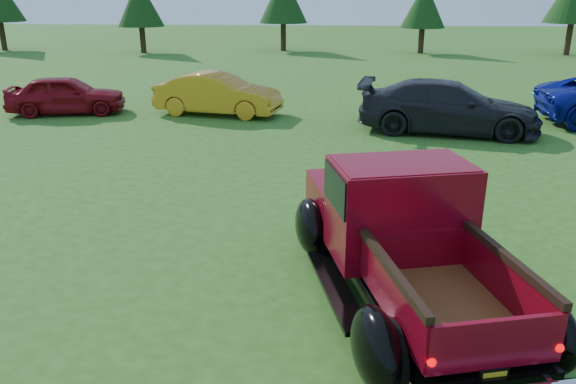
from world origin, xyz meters
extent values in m
plane|color=#2E5518|center=(0.00, 0.00, 0.00)|extent=(120.00, 120.00, 0.00)
cylinder|color=#332114|center=(-22.00, 30.00, 0.94)|extent=(0.36, 0.36, 1.87)
cylinder|color=#332114|center=(-12.00, 29.00, 0.83)|extent=(0.36, 0.36, 1.66)
cone|color=black|center=(-12.00, 29.00, 3.13)|extent=(2.94, 2.94, 2.94)
cylinder|color=#332114|center=(-3.00, 31.00, 0.90)|extent=(0.36, 0.36, 1.80)
cylinder|color=#332114|center=(6.00, 30.00, 0.79)|extent=(0.36, 0.36, 1.58)
cone|color=black|center=(6.00, 30.00, 2.99)|extent=(2.82, 2.82, 2.82)
cylinder|color=#332114|center=(15.00, 29.50, 0.97)|extent=(0.36, 0.36, 1.94)
cylinder|color=black|center=(0.70, -3.04, 0.39)|extent=(0.41, 0.81, 0.78)
cylinder|color=black|center=(2.31, -2.64, 0.39)|extent=(0.41, 0.81, 0.78)
cylinder|color=black|center=(-0.05, -0.01, 0.39)|extent=(0.41, 0.81, 0.78)
cylinder|color=black|center=(1.56, 0.39, 0.39)|extent=(0.41, 0.81, 0.78)
cube|color=black|center=(1.12, -1.28, 0.44)|extent=(2.43, 4.78, 0.20)
cube|color=maroon|center=(0.73, 0.28, 0.84)|extent=(1.96, 1.82, 0.60)
cube|color=silver|center=(0.55, 1.01, 0.83)|extent=(1.53, 0.43, 0.49)
cube|color=maroon|center=(1.03, -0.95, 1.17)|extent=(1.95, 1.51, 1.27)
cube|color=black|center=(1.03, -0.95, 1.51)|extent=(1.97, 1.42, 0.49)
cube|color=maroon|center=(1.03, -0.95, 1.78)|extent=(1.86, 1.39, 0.08)
cube|color=brown|center=(1.41, -2.46, 0.60)|extent=(1.75, 2.21, 0.05)
cube|color=maroon|center=(0.77, -2.62, 0.86)|extent=(0.52, 1.91, 0.51)
cube|color=maroon|center=(2.05, -2.31, 0.86)|extent=(0.52, 1.91, 0.51)
cube|color=maroon|center=(1.17, -1.52, 0.86)|extent=(1.29, 0.36, 0.51)
cube|color=maroon|center=(1.64, -3.41, 0.86)|extent=(1.29, 0.37, 0.51)
cube|color=black|center=(0.77, -2.62, 1.16)|extent=(0.55, 1.91, 0.09)
cube|color=black|center=(2.05, -2.31, 1.16)|extent=(0.55, 1.91, 0.09)
ellipsoid|color=black|center=(0.60, -3.07, 0.51)|extent=(0.68, 1.11, 0.86)
ellipsoid|color=black|center=(2.40, -2.62, 0.51)|extent=(0.68, 1.11, 0.86)
ellipsoid|color=black|center=(-0.15, -0.04, 0.51)|extent=(0.68, 1.11, 0.86)
ellipsoid|color=black|center=(1.65, 0.41, 0.51)|extent=(0.68, 1.11, 0.86)
cube|color=black|center=(0.23, -1.55, 0.32)|extent=(0.79, 2.06, 0.06)
cube|color=black|center=(2.03, -1.11, 0.32)|extent=(0.79, 2.06, 0.06)
cube|color=black|center=(1.65, -3.45, 0.54)|extent=(0.29, 0.09, 0.15)
cube|color=gold|center=(1.65, -3.46, 0.54)|extent=(0.23, 0.07, 0.10)
sphere|color=#CC0505|center=(1.04, -3.59, 0.76)|extent=(0.09, 0.09, 0.09)
sphere|color=#CC0505|center=(2.26, -3.29, 0.76)|extent=(0.09, 0.09, 0.09)
imported|color=maroon|center=(-8.50, 10.00, 0.63)|extent=(3.93, 2.20, 1.26)
imported|color=orange|center=(-3.50, 10.22, 0.67)|extent=(4.27, 2.17, 1.34)
imported|color=black|center=(3.50, 8.28, 0.73)|extent=(5.34, 2.93, 1.47)
camera|label=1|loc=(0.07, -7.83, 3.87)|focal=35.00mm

